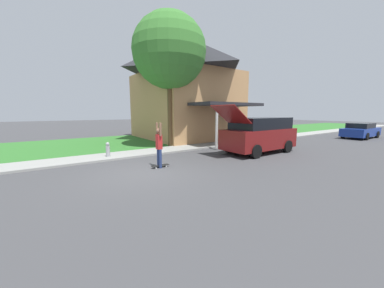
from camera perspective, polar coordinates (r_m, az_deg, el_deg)
ground_plane at (r=8.81m, az=-12.55°, el=-7.19°), size 120.00×120.00×0.00m
lawn at (r=18.48m, az=-4.89°, el=1.32°), size 10.00×80.00×0.08m
sidewalk at (r=14.88m, az=3.66°, el=-0.39°), size 1.80×80.00×0.10m
house at (r=19.64m, az=-1.83°, el=15.21°), size 11.05×7.98×8.72m
lawn_tree_near at (r=14.92m, az=-6.06°, el=23.29°), size 4.71×4.71×8.46m
suv_parked at (r=12.98m, az=17.53°, el=2.50°), size 2.10×5.30×2.70m
car_down_street at (r=24.68m, az=38.30°, el=2.82°), size 1.94×4.49×1.37m
skateboarder at (r=9.10m, az=-8.78°, el=-0.18°), size 0.41×0.22×1.92m
skateboard at (r=9.31m, az=-8.47°, el=-5.69°), size 0.22×0.78×0.10m
fire_hydrant at (r=11.69m, az=-21.51°, el=-1.41°), size 0.20×0.20×0.74m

